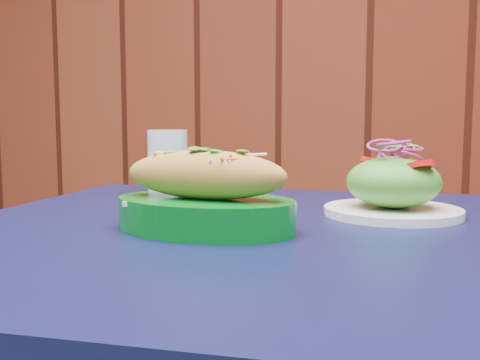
% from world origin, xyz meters
% --- Properties ---
extents(brick_wall, '(4.90, 0.04, 2.80)m').
position_xyz_m(brick_wall, '(0.00, 2.97, 1.40)').
color(brick_wall, '#581D10').
rests_on(brick_wall, ground).
extents(cafe_table, '(0.87, 0.87, 0.75)m').
position_xyz_m(cafe_table, '(-0.01, 1.29, 0.66)').
color(cafe_table, black).
rests_on(cafe_table, ground).
extents(banh_mi_basket, '(0.25, 0.17, 0.11)m').
position_xyz_m(banh_mi_basket, '(-0.04, 1.24, 0.79)').
color(banh_mi_basket, '#026517').
rests_on(banh_mi_basket, cafe_table).
extents(salad_plate, '(0.20, 0.20, 0.11)m').
position_xyz_m(salad_plate, '(0.18, 1.43, 0.79)').
color(salad_plate, white).
rests_on(salad_plate, cafe_table).
extents(water_glass, '(0.08, 0.08, 0.12)m').
position_xyz_m(water_glass, '(-0.25, 1.55, 0.81)').
color(water_glass, silver).
rests_on(water_glass, cafe_table).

